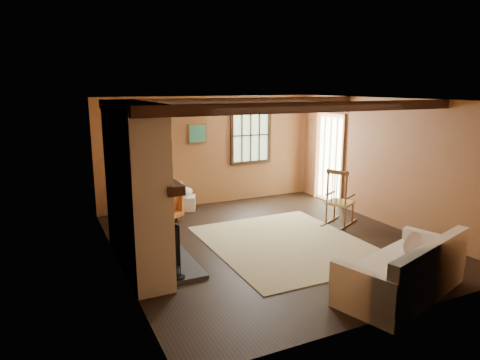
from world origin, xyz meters
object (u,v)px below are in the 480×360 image
sofa (405,274)px  armchair (151,202)px  rocking_chair (339,201)px  fireplace (137,193)px  laundry_basket (184,203)px

sofa → armchair: size_ratio=2.30×
rocking_chair → armchair: bearing=34.6°
fireplace → sofa: fireplace is taller
fireplace → rocking_chair: size_ratio=2.19×
fireplace → sofa: (2.84, -2.40, -0.83)m
rocking_chair → laundry_basket: bearing=18.8°
rocking_chair → armchair: rocking_chair is taller
fireplace → laundry_basket: 3.05m
fireplace → armchair: bearing=71.1°
fireplace → laundry_basket: bearing=59.1°
fireplace → rocking_chair: fireplace is taller
rocking_chair → laundry_basket: rocking_chair is taller
rocking_chair → armchair: 3.62m
rocking_chair → sofa: 2.86m
fireplace → armchair: (0.66, 1.92, -0.69)m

